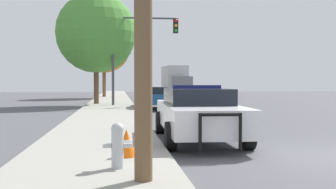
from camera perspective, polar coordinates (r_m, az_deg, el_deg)
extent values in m
cube|color=#99968C|center=(8.24, -10.03, -8.83)|extent=(3.00, 110.00, 0.13)
cube|color=white|center=(11.25, 4.11, -2.92)|extent=(1.98, 5.29, 0.64)
cube|color=black|center=(11.48, 3.90, -0.20)|extent=(1.65, 2.77, 0.41)
cylinder|color=black|center=(9.91, 10.81, -5.46)|extent=(0.26, 0.68, 0.67)
cylinder|color=black|center=(9.57, 0.35, -5.68)|extent=(0.26, 0.68, 0.67)
cylinder|color=black|center=(13.04, 6.84, -3.69)|extent=(0.26, 0.68, 0.67)
cylinder|color=black|center=(12.79, -1.08, -3.79)|extent=(0.26, 0.68, 0.67)
cylinder|color=black|center=(8.68, 9.77, -4.95)|extent=(0.07, 0.07, 0.76)
cylinder|color=black|center=(8.51, 4.37, -5.07)|extent=(0.07, 0.07, 0.76)
cylinder|color=black|center=(8.55, 7.10, -2.72)|extent=(0.87, 0.09, 0.07)
cube|color=navy|center=(11.48, 3.90, 1.06)|extent=(1.33, 0.24, 0.09)
cube|color=navy|center=(11.44, 8.68, -2.70)|extent=(0.12, 3.77, 0.18)
cylinder|color=#B7BCC1|center=(7.12, -6.85, -7.39)|extent=(0.20, 0.20, 0.63)
sphere|color=#B7BCC1|center=(7.07, -6.86, -4.65)|extent=(0.21, 0.21, 0.21)
cylinder|color=#B7BCC1|center=(7.11, -8.26, -6.89)|extent=(0.14, 0.08, 0.08)
cylinder|color=#B7BCC1|center=(7.11, -5.46, -6.88)|extent=(0.14, 0.08, 0.08)
cylinder|color=#424247|center=(25.93, -7.47, 4.64)|extent=(0.16, 0.16, 5.48)
cylinder|color=#424247|center=(26.24, -3.20, 10.30)|extent=(3.86, 0.11, 0.11)
cube|color=black|center=(26.37, 1.04, 9.27)|extent=(0.30, 0.24, 0.90)
sphere|color=red|center=(26.28, 1.08, 9.96)|extent=(0.20, 0.20, 0.20)
sphere|color=orange|center=(26.24, 1.08, 9.31)|extent=(0.20, 0.20, 0.20)
sphere|color=green|center=(26.20, 1.08, 8.66)|extent=(0.20, 0.20, 0.20)
cube|color=navy|center=(23.93, -1.88, -0.52)|extent=(1.88, 4.47, 0.53)
cube|color=black|center=(23.70, -1.86, 0.57)|extent=(1.54, 2.35, 0.39)
cylinder|color=black|center=(25.29, -3.83, -1.00)|extent=(0.28, 0.70, 0.69)
cylinder|color=black|center=(25.34, -0.16, -0.99)|extent=(0.28, 0.70, 0.69)
cylinder|color=black|center=(22.57, -3.81, -1.34)|extent=(0.28, 0.70, 0.69)
cylinder|color=black|center=(22.63, 0.30, -1.33)|extent=(0.28, 0.70, 0.69)
cube|color=slate|center=(44.71, 1.70, 1.41)|extent=(2.38, 2.04, 1.66)
cube|color=#B2B2B7|center=(48.08, 0.88, 2.16)|extent=(2.54, 5.07, 2.87)
cylinder|color=black|center=(45.15, 3.04, 0.35)|extent=(0.33, 0.90, 0.89)
cylinder|color=black|center=(44.70, 0.25, 0.34)|extent=(0.33, 0.90, 0.89)
cylinder|color=black|center=(49.23, 1.95, 0.48)|extent=(0.33, 0.90, 0.89)
cylinder|color=black|center=(48.82, -0.62, 0.47)|extent=(0.33, 0.90, 0.89)
cylinder|color=brown|center=(40.17, -8.64, 2.12)|extent=(0.33, 0.33, 3.38)
sphere|color=#B77F28|center=(40.31, -8.66, 6.49)|extent=(5.02, 5.02, 5.02)
cylinder|color=brown|center=(27.65, -9.69, 2.05)|extent=(0.33, 0.33, 3.17)
sphere|color=#4C8E38|center=(27.83, -9.72, 8.25)|extent=(5.18, 5.18, 5.18)
cone|color=orange|center=(8.18, -5.66, -6.55)|extent=(0.40, 0.40, 0.53)
cylinder|color=white|center=(8.18, -5.66, -6.36)|extent=(0.22, 0.22, 0.07)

